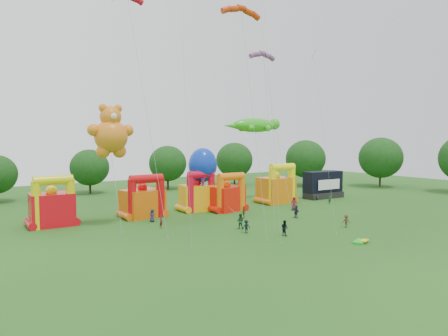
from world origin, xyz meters
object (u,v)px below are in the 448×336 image
stage_trailer (323,185)px  teddy_bear_kite (112,147)px  bouncy_castle_2 (197,195)px  spectator_4 (244,212)px  spectator_0 (152,216)px  octopus_kite (208,178)px  bouncy_castle_0 (52,207)px  gecko_kite (275,160)px

stage_trailer → teddy_bear_kite: (-40.93, -3.17, 7.57)m
bouncy_castle_2 → spectator_4: bearing=-74.8°
teddy_bear_kite → spectator_4: (16.93, -4.40, -9.17)m
spectator_4 → teddy_bear_kite: bearing=-64.4°
spectator_0 → octopus_kite: bearing=15.3°
octopus_kite → spectator_0: bearing=-162.8°
bouncy_castle_0 → spectator_0: bouncy_castle_0 is taller
spectator_4 → stage_trailer: bearing=147.7°
spectator_0 → gecko_kite: bearing=7.7°
gecko_kite → teddy_bear_kite: bearing=-171.6°
bouncy_castle_0 → spectator_4: (23.18, -9.46, -1.65)m
bouncy_castle_0 → teddy_bear_kite: teddy_bear_kite is taller
gecko_kite → spectator_0: (-24.95, -4.20, -6.52)m
bouncy_castle_2 → octopus_kite: bearing=-30.4°
teddy_bear_kite → spectator_4: bearing=-14.6°
teddy_bear_kite → spectator_0: teddy_bear_kite is taller
bouncy_castle_0 → teddy_bear_kite: bearing=-39.0°
bouncy_castle_2 → octopus_kite: (1.45, -0.85, 2.67)m
stage_trailer → spectator_0: stage_trailer is taller
octopus_kite → spectator_0: size_ratio=5.58×
stage_trailer → spectator_4: bearing=-162.5°
bouncy_castle_0 → stage_trailer: bearing=-2.3°
bouncy_castle_0 → bouncy_castle_2: bearing=-1.7°
bouncy_castle_0 → gecko_kite: (36.49, -0.59, 4.91)m
bouncy_castle_0 → bouncy_castle_2: 20.80m
stage_trailer → spectator_4: stage_trailer is taller
bouncy_castle_2 → spectator_4: bouncy_castle_2 is taller
bouncy_castle_0 → stage_trailer: 47.22m
gecko_kite → spectator_0: size_ratio=8.50×
stage_trailer → octopus_kite: size_ratio=0.81×
bouncy_castle_2 → teddy_bear_kite: (-14.54, -4.42, 7.61)m
stage_trailer → octopus_kite: bearing=179.1°
bouncy_castle_2 → stage_trailer: size_ratio=0.79×
gecko_kite → bouncy_castle_0: bearing=179.1°
teddy_bear_kite → octopus_kite: (15.99, 3.57, -4.95)m
bouncy_castle_2 → stage_trailer: bearing=-2.7°
octopus_kite → spectator_0: octopus_kite is taller
bouncy_castle_2 → bouncy_castle_0: bearing=178.3°
spectator_4 → bouncy_castle_0: bearing=-72.0°
bouncy_castle_0 → gecko_kite: size_ratio=0.44×
octopus_kite → spectator_4: bearing=-83.2°
bouncy_castle_2 → stage_trailer: 26.42m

